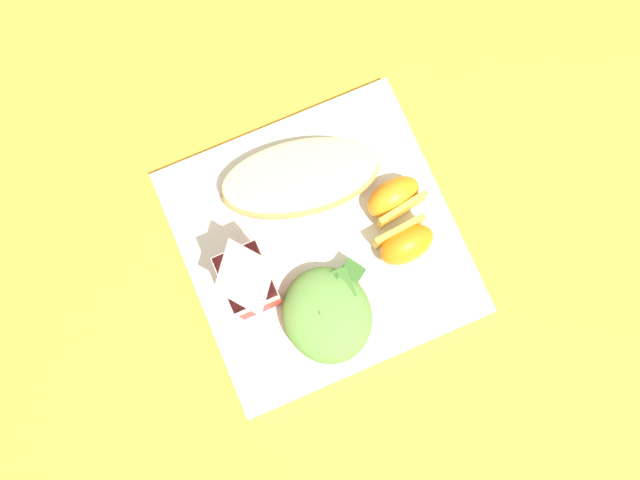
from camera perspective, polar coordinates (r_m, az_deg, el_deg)
ground at (r=0.76m, az=0.00°, el=-0.33°), size 3.00×3.00×0.00m
white_plate at (r=0.75m, az=0.00°, el=-0.23°), size 0.28×0.28×0.02m
cheesy_pizza_bread at (r=0.74m, az=-1.61°, el=5.00°), size 0.11×0.18×0.04m
green_salad_pile at (r=0.72m, az=0.60°, el=-6.03°), size 0.10×0.10×0.04m
milk_carton at (r=0.68m, az=-5.85°, el=-3.28°), size 0.06×0.05×0.11m
orange_wedge_front at (r=0.73m, az=6.93°, el=-0.25°), size 0.04×0.06×0.04m
orange_wedge_middle at (r=0.74m, az=6.01°, el=3.35°), size 0.05×0.07×0.04m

